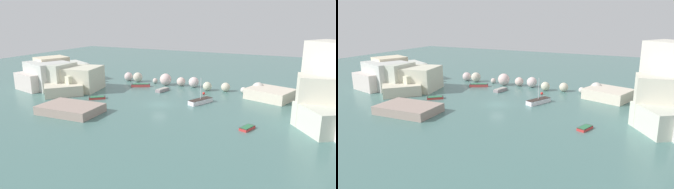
% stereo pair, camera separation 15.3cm
% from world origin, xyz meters
% --- Properties ---
extents(cove_water, '(160.00, 160.00, 0.00)m').
position_xyz_m(cove_water, '(0.00, 0.00, 0.00)').
color(cove_water, '#49736D').
rests_on(cove_water, ground).
extents(cliff_headland_left, '(20.63, 22.28, 6.31)m').
position_xyz_m(cliff_headland_left, '(-26.93, 3.82, 2.29)').
color(cliff_headland_left, beige).
rests_on(cliff_headland_left, ground).
extents(rock_breakwater, '(37.30, 3.93, 2.69)m').
position_xyz_m(rock_breakwater, '(-0.41, 15.17, 1.12)').
color(rock_breakwater, beige).
rests_on(rock_breakwater, ground).
extents(stone_dock, '(10.17, 6.83, 1.42)m').
position_xyz_m(stone_dock, '(-10.98, -10.85, 0.71)').
color(stone_dock, '#A28B7F').
rests_on(stone_dock, ground).
extents(channel_buoy, '(0.56, 0.56, 0.56)m').
position_xyz_m(channel_buoy, '(4.99, 10.29, 0.28)').
color(channel_buoy, red).
rests_on(channel_buoy, cove_water).
extents(moored_boat_0, '(3.41, 5.25, 4.81)m').
position_xyz_m(moored_boat_0, '(6.57, 3.93, 0.44)').
color(moored_boat_0, white).
rests_on(moored_boat_0, cove_water).
extents(moored_boat_1, '(1.95, 2.81, 0.44)m').
position_xyz_m(moored_boat_1, '(17.19, -5.86, 0.23)').
color(moored_boat_1, red).
rests_on(moored_boat_1, cove_water).
extents(moored_boat_2, '(4.26, 3.00, 0.67)m').
position_xyz_m(moored_boat_2, '(-10.32, 10.98, 0.35)').
color(moored_boat_2, '#BC3D3D').
rests_on(moored_boat_2, cove_water).
extents(moored_boat_3, '(1.84, 3.57, 0.66)m').
position_xyz_m(moored_boat_3, '(-3.94, 9.19, 0.32)').
color(moored_boat_3, gray).
rests_on(moored_boat_3, cove_water).
extents(moored_boat_4, '(3.26, 2.98, 0.44)m').
position_xyz_m(moored_boat_4, '(-12.64, -1.74, 0.23)').
color(moored_boat_4, '#C93932').
rests_on(moored_boat_4, cove_water).
extents(moored_boat_5, '(2.02, 3.09, 0.61)m').
position_xyz_m(moored_boat_5, '(-8.80, -8.03, 0.29)').
color(moored_boat_5, red).
rests_on(moored_boat_5, cove_water).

